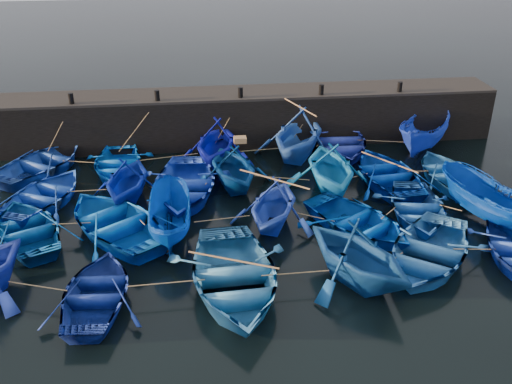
{
  "coord_description": "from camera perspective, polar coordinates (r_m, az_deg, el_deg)",
  "views": [
    {
      "loc": [
        -2.41,
        -17.07,
        11.16
      ],
      "look_at": [
        0.0,
        3.2,
        0.7
      ],
      "focal_mm": 40.0,
      "sensor_mm": 36.0,
      "label": 1
    }
  ],
  "objects": [
    {
      "name": "boat_12",
      "position": [
        26.62,
        18.6,
        1.9
      ],
      "size": [
        3.19,
        4.39,
        0.9
      ],
      "primitive_type": "imported",
      "rotation": [
        0.0,
        0.0,
        3.17
      ],
      "color": "#1E5E9B",
      "rests_on": "ground"
    },
    {
      "name": "boat_15",
      "position": [
        21.14,
        -8.69,
        -2.53
      ],
      "size": [
        1.61,
        4.2,
        1.62
      ],
      "primitive_type": "imported",
      "rotation": [
        0.0,
        0.0,
        3.13
      ],
      "color": "#003491",
      "rests_on": "ground"
    },
    {
      "name": "wooden_crate",
      "position": [
        23.92,
        -1.6,
        5.25
      ],
      "size": [
        0.53,
        0.4,
        0.23
      ],
      "primitive_type": "cube",
      "color": "olive",
      "rests_on": "boat_9"
    },
    {
      "name": "boat_4",
      "position": [
        28.64,
        8.37,
        5.08
      ],
      "size": [
        4.03,
        5.46,
        1.09
      ],
      "primitive_type": "imported",
      "rotation": [
        0.0,
        0.0,
        -0.05
      ],
      "color": "navy",
      "rests_on": "ground"
    },
    {
      "name": "boat_22",
      "position": [
        18.17,
        -2.29,
        -8.44
      ],
      "size": [
        4.4,
        5.95,
        1.19
      ],
      "primitive_type": "imported",
      "rotation": [
        0.0,
        0.0,
        0.05
      ],
      "color": "teal",
      "rests_on": "ground"
    },
    {
      "name": "boat_7",
      "position": [
        23.95,
        -12.71,
        1.3
      ],
      "size": [
        3.92,
        4.33,
        1.98
      ],
      "primitive_type": "imported",
      "rotation": [
        0.0,
        0.0,
        2.95
      ],
      "color": "#041C8E",
      "rests_on": "ground"
    },
    {
      "name": "bollard_2",
      "position": [
        28.03,
        -1.57,
        9.92
      ],
      "size": [
        0.24,
        0.24,
        0.5
      ],
      "primitive_type": "cylinder",
      "color": "black",
      "rests_on": "quay_top"
    },
    {
      "name": "boat_5",
      "position": [
        29.31,
        16.5,
        5.62
      ],
      "size": [
        4.53,
        5.07,
        1.92
      ],
      "primitive_type": "imported",
      "rotation": [
        0.0,
        0.0,
        -0.66
      ],
      "color": "#1633AD",
      "rests_on": "ground"
    },
    {
      "name": "boat_16",
      "position": [
        21.42,
        1.76,
        -1.19
      ],
      "size": [
        4.51,
        4.78,
        2.0
      ],
      "primitive_type": "imported",
      "rotation": [
        0.0,
        0.0,
        -0.4
      ],
      "color": "blue",
      "rests_on": "ground"
    },
    {
      "name": "boat_24",
      "position": [
        20.34,
        16.83,
        -5.69
      ],
      "size": [
        6.0,
        6.32,
        1.07
      ],
      "primitive_type": "imported",
      "rotation": [
        0.0,
        0.0,
        -0.63
      ],
      "color": "blue",
      "rests_on": "ground"
    },
    {
      "name": "boat_11",
      "position": [
        25.63,
        13.02,
        1.84
      ],
      "size": [
        4.0,
        5.25,
        1.02
      ],
      "primitive_type": "imported",
      "rotation": [
        0.0,
        0.0,
        3.24
      ],
      "color": "#002E91",
      "rests_on": "ground"
    },
    {
      "name": "boat_1",
      "position": [
        26.8,
        -13.76,
        2.78
      ],
      "size": [
        3.2,
        4.47,
        0.92
      ],
      "primitive_type": "imported",
      "rotation": [
        0.0,
        0.0,
        0.0
      ],
      "color": "#034AC1",
      "rests_on": "ground"
    },
    {
      "name": "boat_10",
      "position": [
        24.31,
        7.5,
        2.6
      ],
      "size": [
        3.84,
        4.45,
        2.32
      ],
      "primitive_type": "imported",
      "rotation": [
        0.0,
        0.0,
        3.13
      ],
      "color": "blue",
      "rests_on": "ground"
    },
    {
      "name": "ground",
      "position": [
        20.54,
        1.06,
        -5.79
      ],
      "size": [
        120.0,
        120.0,
        0.0
      ],
      "primitive_type": "plane",
      "color": "black",
      "rests_on": "ground"
    },
    {
      "name": "boat_14",
      "position": [
        21.81,
        -13.89,
        -2.83
      ],
      "size": [
        6.24,
        6.6,
        1.11
      ],
      "primitive_type": "imported",
      "rotation": [
        0.0,
        0.0,
        3.76
      ],
      "color": "blue",
      "rests_on": "ground"
    },
    {
      "name": "boat_2",
      "position": [
        26.81,
        -3.98,
        5.05
      ],
      "size": [
        4.54,
        4.97,
        2.22
      ],
      "primitive_type": "imported",
      "rotation": [
        0.0,
        0.0,
        -0.24
      ],
      "color": "#07109B",
      "rests_on": "ground"
    },
    {
      "name": "boat_17",
      "position": [
        21.63,
        10.17,
        -2.92
      ],
      "size": [
        5.34,
        5.73,
        0.97
      ],
      "primitive_type": "imported",
      "rotation": [
        0.0,
        0.0,
        0.58
      ],
      "color": "#003DA7",
      "rests_on": "ground"
    },
    {
      "name": "bollard_1",
      "position": [
        27.97,
        -9.86,
        9.49
      ],
      "size": [
        0.24,
        0.24,
        0.5
      ],
      "primitive_type": "cylinder",
      "color": "black",
      "rests_on": "quay_top"
    },
    {
      "name": "mooring_ropes",
      "position": [
        24.38,
        -0.98,
        2.17
      ],
      "size": [
        18.24,
        12.17,
        2.1
      ],
      "color": "tan",
      "rests_on": "ground"
    },
    {
      "name": "boat_13",
      "position": [
        22.54,
        -21.86,
        -3.34
      ],
      "size": [
        4.85,
        5.45,
        0.93
      ],
      "primitive_type": "imported",
      "rotation": [
        0.0,
        0.0,
        3.59
      ],
      "color": "navy",
      "rests_on": "ground"
    },
    {
      "name": "bollard_4",
      "position": [
        29.81,
        14.18,
        10.16
      ],
      "size": [
        0.24,
        0.24,
        0.5
      ],
      "primitive_type": "cylinder",
      "color": "black",
      "rests_on": "quay_top"
    },
    {
      "name": "boat_3",
      "position": [
        27.36,
        4.28,
        5.89
      ],
      "size": [
        5.99,
        6.27,
        2.56
      ],
      "primitive_type": "imported",
      "rotation": [
        0.0,
        0.0,
        -0.49
      ],
      "color": "blue",
      "rests_on": "ground"
    },
    {
      "name": "boat_6",
      "position": [
        24.78,
        -20.36,
        -0.24
      ],
      "size": [
        4.85,
        5.5,
        0.95
      ],
      "primitive_type": "imported",
      "rotation": [
        0.0,
        0.0,
        2.72
      ],
      "color": "#1843B7",
      "rests_on": "ground"
    },
    {
      "name": "boat_23",
      "position": [
        18.55,
        10.16,
        -6.08
      ],
      "size": [
        5.37,
        5.58,
        2.26
      ],
      "primitive_type": "imported",
      "rotation": [
        0.0,
        0.0,
        0.54
      ],
      "color": "navy",
      "rests_on": "ground"
    },
    {
      "name": "boat_18",
      "position": [
        23.11,
        15.83,
        -1.58
      ],
      "size": [
        3.94,
        4.94,
        0.92
      ],
      "primitive_type": "imported",
      "rotation": [
        0.0,
        0.0,
        -0.19
      ],
      "color": "#194E92",
      "rests_on": "ground"
    },
    {
      "name": "quay_wall",
      "position": [
        29.4,
        -1.69,
        7.42
      ],
      "size": [
        26.0,
        2.5,
        2.5
      ],
      "primitive_type": "cube",
      "color": "black",
      "rests_on": "ground"
    },
    {
      "name": "boat_21",
      "position": [
        18.45,
        -15.55,
        -9.58
      ],
      "size": [
        3.29,
        4.4,
        0.87
      ],
      "primitive_type": "imported",
      "rotation": [
        0.0,
        0.0,
        3.07
      ],
      "color": "navy",
      "rests_on": "ground"
    },
    {
      "name": "bollard_3",
      "position": [
        28.65,
        6.55,
        10.14
      ],
      "size": [
        0.24,
        0.24,
        0.5
      ],
      "primitive_type": "cylinder",
      "color": "black",
      "rests_on": "quay_top"
    },
    {
      "name": "boat_19",
      "position": [
        23.51,
        22.01,
        -0.91
      ],
      "size": [
        3.34,
        4.89,
        1.77
      ],
      "primitive_type": "imported",
      "rotation": [
        0.0,
        0.0,
        3.53
      ],
      "color": "#00328F",
      "rests_on": "ground"
    },
    {
      "name": "quay_top",
      "position": [
        28.98,
        -1.73,
        9.86
      ],
      "size": [
        26.0,
        2.5,
        0.12
      ],
      "primitive_type": "cube",
      "color": "black",
      "rests_on": "quay_wall"
    },
    {
      "name": "boat_8",
      "position": [
        23.97,
        -7.26,
        0.68
      ],
      "size": [
        4.45,
        5.85,
        1.14
      ],
      "primitive_type": "imported",
      "rotation": [
        0.0,
        0.0,
        -0.1
      ],
      "color": "blue",
      "rests_on": "ground"
    },
    {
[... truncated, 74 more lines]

